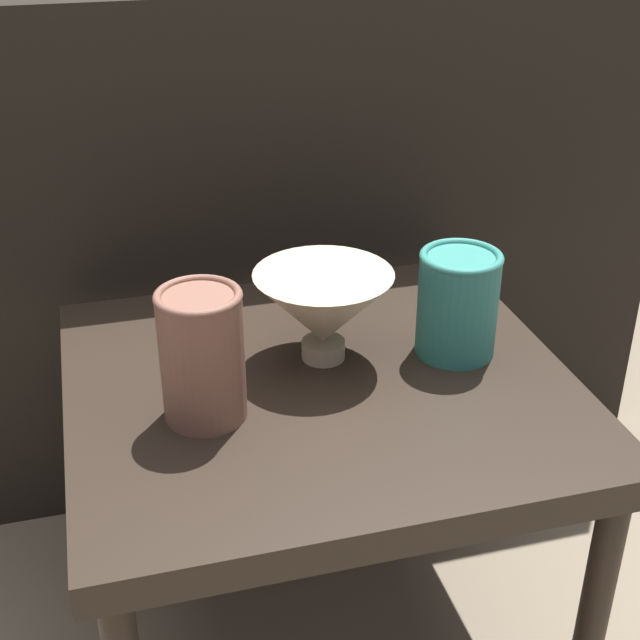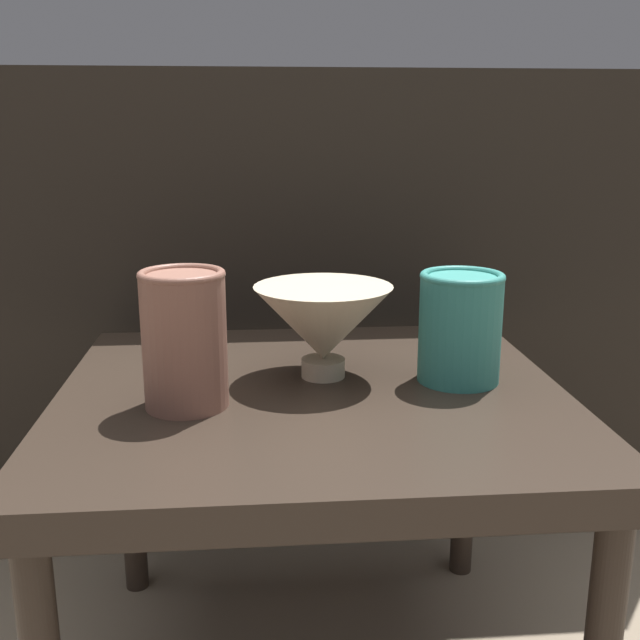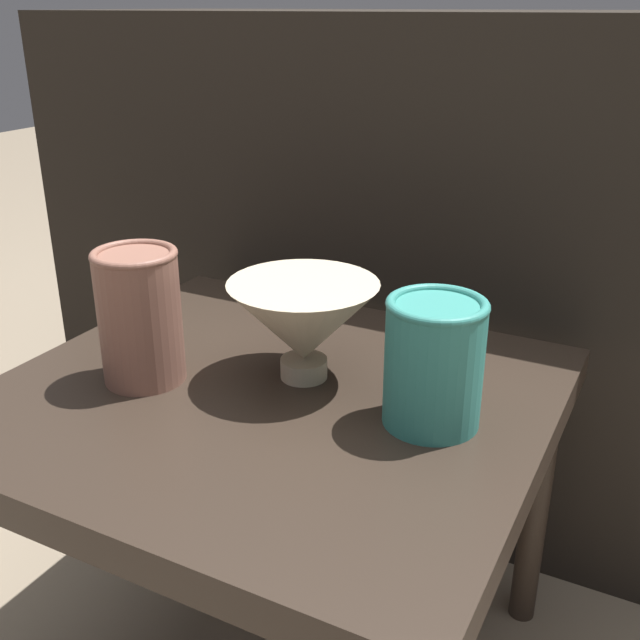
# 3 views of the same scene
# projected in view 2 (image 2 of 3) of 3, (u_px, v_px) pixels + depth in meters

# --- Properties ---
(table) EXTENTS (0.60, 0.56, 0.42)m
(table) POSITION_uv_depth(u_px,v_px,m) (312.00, 425.00, 0.91)
(table) COLOR #2D231C
(table) RESTS_ON ground_plane
(couch_backdrop) EXTENTS (1.38, 0.50, 0.81)m
(couch_backdrop) POSITION_uv_depth(u_px,v_px,m) (290.00, 293.00, 1.47)
(couch_backdrop) COLOR black
(couch_backdrop) RESTS_ON ground_plane
(bowl) EXTENTS (0.17, 0.17, 0.12)m
(bowl) POSITION_uv_depth(u_px,v_px,m) (323.00, 324.00, 0.93)
(bowl) COLOR #C1B293
(bowl) RESTS_ON table
(vase_textured_left) EXTENTS (0.10, 0.10, 0.16)m
(vase_textured_left) POSITION_uv_depth(u_px,v_px,m) (184.00, 337.00, 0.83)
(vase_textured_left) COLOR brown
(vase_textured_left) RESTS_ON table
(vase_colorful_right) EXTENTS (0.10, 0.10, 0.14)m
(vase_colorful_right) POSITION_uv_depth(u_px,v_px,m) (460.00, 325.00, 0.91)
(vase_colorful_right) COLOR teal
(vase_colorful_right) RESTS_ON table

